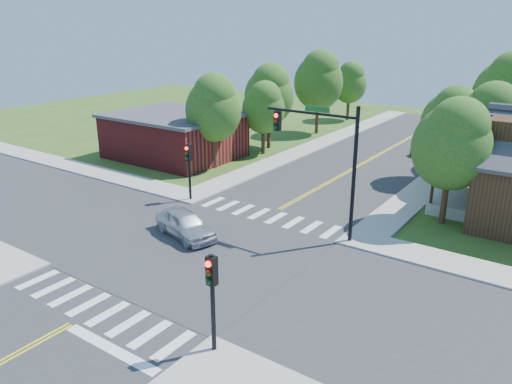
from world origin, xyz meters
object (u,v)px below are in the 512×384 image
Objects in this scene: signal_mast_ne at (325,149)px; signal_pole_nw at (189,161)px; signal_pole_se at (212,286)px; car_dgrey at (430,147)px; car_silver at (185,224)px.

signal_mast_ne is 9.76m from signal_pole_nw.
car_dgrey is (-2.10, 32.14, -1.99)m from signal_pole_se.
signal_mast_ne reaches higher than signal_pole_nw.
car_silver is 0.94× the size of car_dgrey.
signal_pole_nw is (-11.20, 11.20, 0.00)m from signal_pole_se.
car_silver is at bearing -143.34° from signal_mast_ne.
signal_mast_ne is 1.47× the size of car_dgrey.
signal_pole_nw is 0.83× the size of car_silver.
car_silver is 25.91m from car_dgrey.
signal_pole_se is 15.84m from signal_pole_nw.
signal_mast_ne reaches higher than car_silver.
signal_pole_se is 1.00× the size of signal_pole_nw.
signal_pole_se is 0.78× the size of car_dgrey.
signal_pole_nw is at bearing -105.27° from car_dgrey.
signal_pole_se is 32.27m from car_dgrey.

